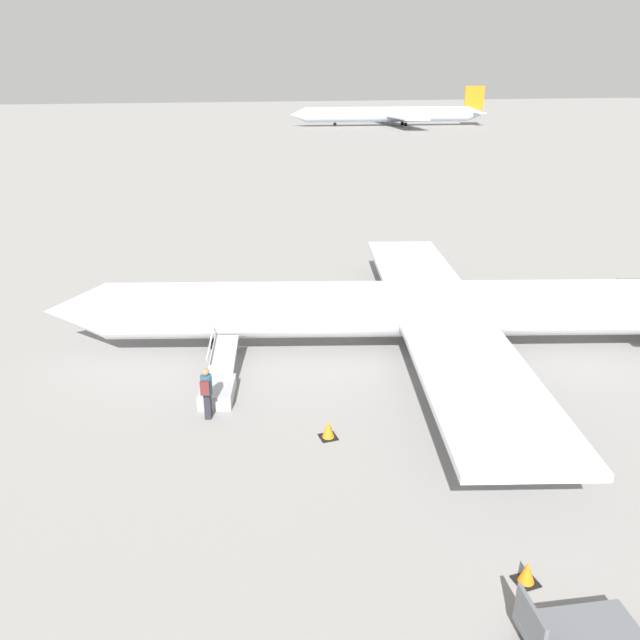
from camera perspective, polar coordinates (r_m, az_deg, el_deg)
name	(u,v)px	position (r m, az deg, el deg)	size (l,w,h in m)	color
ground_plane	(408,348)	(25.37, 8.02, -2.58)	(600.00, 600.00, 0.00)	gray
airplane_main	(431,308)	(24.89, 10.13, 1.09)	(28.27, 22.13, 5.79)	silver
airplane_far_center	(392,114)	(154.72, 6.57, 18.19)	(46.70, 36.39, 8.81)	silver
boarding_stairs	(219,384)	(21.80, -9.25, -5.76)	(2.17, 4.13, 1.52)	#99999E
passenger	(207,390)	(20.00, -10.34, -6.33)	(0.42, 0.57, 1.74)	#23232D
luggage_cart	(574,631)	(13.89, 22.24, -24.83)	(2.37, 1.49, 1.22)	#595B60
traffic_cone_near_stairs	(328,430)	(19.04, 0.76, -10.03)	(0.51, 0.51, 0.56)	black
traffic_cone_near_cart	(527,573)	(15.06, 18.39, -21.10)	(0.49, 0.49, 0.53)	black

